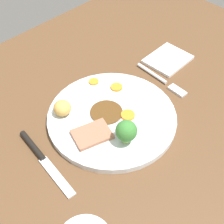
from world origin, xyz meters
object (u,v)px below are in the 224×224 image
at_px(roast_potato_left, 62,108).
at_px(fork, 162,80).
at_px(carrot_coin_back, 117,87).
at_px(dinner_plate, 112,117).
at_px(knife, 41,156).
at_px(broccoli_floret, 126,131).
at_px(carrot_coin_side, 128,115).
at_px(folded_napkin, 168,59).
at_px(carrot_coin_front, 94,82).
at_px(meat_slice_main, 92,134).

relative_size(roast_potato_left, fork, 0.25).
height_order(roast_potato_left, carrot_coin_back, roast_potato_left).
height_order(dinner_plate, knife, dinner_plate).
relative_size(roast_potato_left, broccoli_floret, 0.72).
distance_m(carrot_coin_side, knife, 0.20).
height_order(dinner_plate, folded_napkin, dinner_plate).
height_order(dinner_plate, carrot_coin_back, carrot_coin_back).
bearing_deg(carrot_coin_front, fork, 141.23).
relative_size(dinner_plate, folded_napkin, 2.54).
xyz_separation_m(dinner_plate, meat_slice_main, (0.07, 0.01, 0.01)).
height_order(carrot_coin_back, folded_napkin, carrot_coin_back).
xyz_separation_m(carrot_coin_back, broccoli_floret, (0.10, 0.12, 0.03)).
distance_m(carrot_coin_back, knife, 0.24).
height_order(dinner_plate, carrot_coin_front, carrot_coin_front).
xyz_separation_m(dinner_plate, folded_napkin, (-0.25, -0.04, -0.00)).
relative_size(fork, knife, 0.83).
xyz_separation_m(carrot_coin_front, carrot_coin_back, (-0.02, 0.05, 0.00)).
bearing_deg(meat_slice_main, carrot_coin_side, 170.63).
distance_m(roast_potato_left, knife, 0.12).
bearing_deg(broccoli_floret, carrot_coin_back, -128.90).
xyz_separation_m(roast_potato_left, knife, (0.10, 0.05, -0.03)).
xyz_separation_m(roast_potato_left, carrot_coin_back, (-0.14, 0.03, -0.01)).
height_order(fork, folded_napkin, fork).
bearing_deg(broccoli_floret, dinner_plate, -113.57).
bearing_deg(fork, meat_slice_main, -84.03).
bearing_deg(dinner_plate, fork, -179.63).
bearing_deg(knife, carrot_coin_back, 102.38).
bearing_deg(meat_slice_main, folded_napkin, -170.60).
bearing_deg(carrot_coin_side, meat_slice_main, -9.37).
relative_size(carrot_coin_side, folded_napkin, 0.28).
bearing_deg(meat_slice_main, knife, -20.63).
bearing_deg(roast_potato_left, knife, 27.45).
xyz_separation_m(carrot_coin_front, carrot_coin_side, (0.02, 0.13, 0.00)).
distance_m(dinner_plate, fork, 0.17).
bearing_deg(carrot_coin_back, roast_potato_left, -10.59).
bearing_deg(roast_potato_left, carrot_coin_back, 169.41).
bearing_deg(dinner_plate, roast_potato_left, -48.33).
bearing_deg(dinner_plate, carrot_coin_back, -142.17).
relative_size(dinner_plate, roast_potato_left, 7.20).
distance_m(roast_potato_left, fork, 0.26).
distance_m(meat_slice_main, fork, 0.24).
bearing_deg(roast_potato_left, meat_slice_main, 91.31).
bearing_deg(fork, roast_potato_left, -104.52).
height_order(broccoli_floret, folded_napkin, broccoli_floret).
bearing_deg(carrot_coin_side, dinner_plate, -48.86).
bearing_deg(folded_napkin, dinner_plate, 9.54).
bearing_deg(carrot_coin_front, roast_potato_left, 12.85).
bearing_deg(carrot_coin_back, meat_slice_main, 25.03).
xyz_separation_m(carrot_coin_front, fork, (-0.13, 0.10, -0.01)).
height_order(carrot_coin_back, knife, carrot_coin_back).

